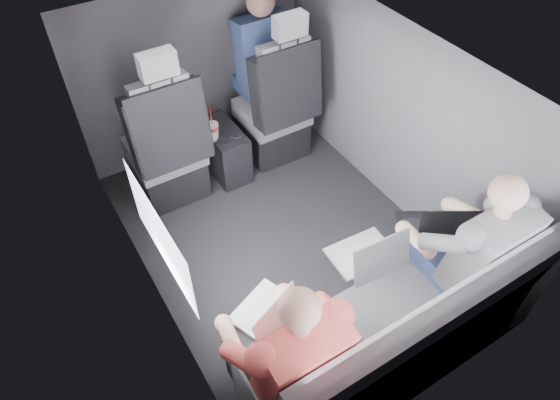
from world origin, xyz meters
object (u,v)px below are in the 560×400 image
rear_bench (392,336)px  passenger_rear_right (462,248)px  front_seat_right (276,113)px  laptop_silver (368,255)px  center_console (224,150)px  passenger_rear_left (284,351)px  soda_cup (213,131)px  laptop_white (268,313)px  front_seat_left (167,153)px  passenger_front_right (262,56)px  laptop_black (434,227)px

rear_bench → passenger_rear_right: passenger_rear_right is taller
front_seat_right → laptop_silver: (-0.41, -1.59, 0.23)m
front_seat_right → center_console: (-0.45, 0.04, -0.20)m
rear_bench → passenger_rear_left: (-0.61, 0.10, 0.30)m
rear_bench → passenger_rear_left: size_ratio=1.36×
passenger_rear_left → rear_bench: bearing=-8.9°
soda_cup → laptop_white: size_ratio=0.77×
front_seat_left → passenger_rear_left: bearing=-95.2°
front_seat_left → passenger_front_right: bearing=15.4°
passenger_rear_left → center_console: bearing=71.6°
front_seat_left → laptop_white: front_seat_left is taller
center_console → soda_cup: 0.30m
front_seat_left → center_console: front_seat_left is taller
front_seat_right → passenger_rear_left: bearing=-120.5°
front_seat_right → passenger_rear_right: bearing=-88.5°
soda_cup → front_seat_left: bearing=176.0°
passenger_rear_left → passenger_front_right: passenger_front_right is taller
laptop_white → laptop_black: 1.04m
passenger_rear_left → soda_cup: bearing=73.9°
passenger_rear_right → passenger_front_right: bearing=90.3°
soda_cup → laptop_black: 1.71m
soda_cup → laptop_white: 1.66m
laptop_white → center_console: bearing=70.7°
rear_bench → laptop_black: bearing=30.6°
front_seat_right → passenger_front_right: bearing=81.7°
laptop_silver → passenger_rear_left: 0.69m
front_seat_left → passenger_front_right: passenger_front_right is taller
soda_cup → front_seat_right: bearing=2.5°
laptop_black → passenger_rear_left: size_ratio=0.36×
center_console → passenger_rear_right: (0.50, -1.85, 0.42)m
laptop_silver → laptop_black: (0.43, -0.04, -0.00)m
center_console → front_seat_left: bearing=-174.9°
laptop_black → passenger_front_right: passenger_front_right is taller
center_console → laptop_white: laptop_white is taller
laptop_white → passenger_rear_left: (-0.04, -0.20, -0.02)m
front_seat_right → passenger_rear_right: (0.05, -1.81, 0.22)m
front_seat_left → rear_bench: (0.45, -1.90, -0.09)m
front_seat_right → laptop_black: bearing=-89.4°
front_seat_left → soda_cup: front_seat_left is taller
center_console → passenger_rear_left: 1.99m
center_console → rear_bench: rear_bench is taller
front_seat_left → laptop_silver: (0.49, -1.59, 0.23)m
rear_bench → soda_cup: rear_bench is taller
front_seat_right → laptop_silver: 1.66m
front_seat_right → center_console: 0.49m
front_seat_left → soda_cup: 0.36m
front_seat_right → passenger_rear_left: front_seat_right is taller
front_seat_right → passenger_rear_left: 2.11m
rear_bench → passenger_rear_right: 0.60m
rear_bench → passenger_front_right: bearing=77.3°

